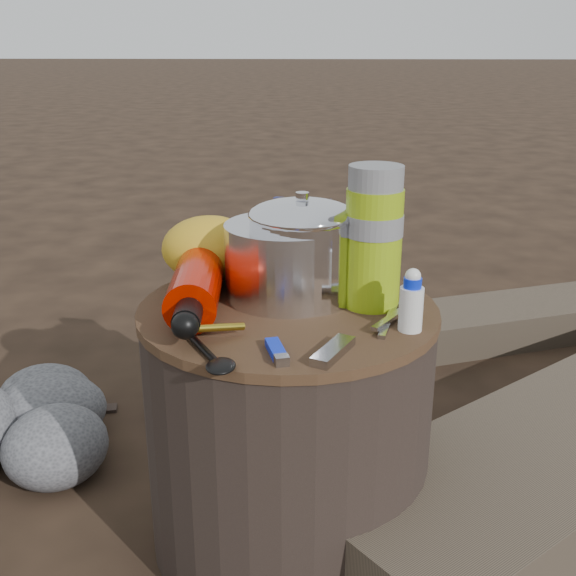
{
  "coord_description": "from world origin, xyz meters",
  "views": [
    {
      "loc": [
        0.04,
        -1.06,
        0.86
      ],
      "look_at": [
        0.0,
        0.0,
        0.48
      ],
      "focal_mm": 43.56,
      "sensor_mm": 36.0,
      "label": 1
    }
  ],
  "objects_px": {
    "camping_pot": "(302,250)",
    "thermos": "(374,238)",
    "fuel_bottle": "(197,282)",
    "stump": "(288,427)",
    "travel_mug": "(360,253)"
  },
  "relations": [
    {
      "from": "camping_pot",
      "to": "thermos",
      "type": "relative_size",
      "value": 0.76
    },
    {
      "from": "fuel_bottle",
      "to": "thermos",
      "type": "bearing_deg",
      "value": -1.62
    },
    {
      "from": "stump",
      "to": "thermos",
      "type": "relative_size",
      "value": 2.14
    },
    {
      "from": "fuel_bottle",
      "to": "travel_mug",
      "type": "bearing_deg",
      "value": 21.65
    },
    {
      "from": "camping_pot",
      "to": "fuel_bottle",
      "type": "distance_m",
      "value": 0.18
    },
    {
      "from": "thermos",
      "to": "travel_mug",
      "type": "bearing_deg",
      "value": 95.54
    },
    {
      "from": "travel_mug",
      "to": "camping_pot",
      "type": "bearing_deg",
      "value": -137.56
    },
    {
      "from": "camping_pot",
      "to": "travel_mug",
      "type": "xyz_separation_m",
      "value": [
        0.1,
        0.09,
        -0.03
      ]
    },
    {
      "from": "fuel_bottle",
      "to": "thermos",
      "type": "distance_m",
      "value": 0.29
    },
    {
      "from": "stump",
      "to": "camping_pot",
      "type": "distance_m",
      "value": 0.31
    },
    {
      "from": "stump",
      "to": "thermos",
      "type": "distance_m",
      "value": 0.36
    },
    {
      "from": "stump",
      "to": "camping_pot",
      "type": "bearing_deg",
      "value": 61.96
    },
    {
      "from": "camping_pot",
      "to": "travel_mug",
      "type": "distance_m",
      "value": 0.14
    },
    {
      "from": "thermos",
      "to": "camping_pot",
      "type": "bearing_deg",
      "value": 167.72
    },
    {
      "from": "stump",
      "to": "thermos",
      "type": "height_order",
      "value": "thermos"
    }
  ]
}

